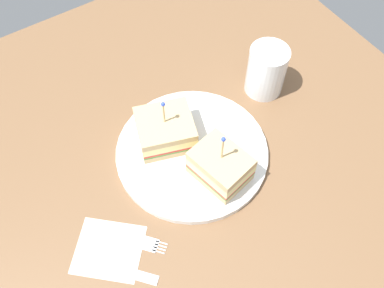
{
  "coord_description": "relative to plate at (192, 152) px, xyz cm",
  "views": [
    {
      "loc": [
        32.1,
        -20.88,
        63.57
      ],
      "look_at": [
        0.0,
        0.0,
        3.26
      ],
      "focal_mm": 39.6,
      "sensor_mm": 36.0,
      "label": 1
    }
  ],
  "objects": [
    {
      "name": "sandwich_half_front",
      "position": [
        -4.56,
        -2.46,
        3.21
      ],
      "size": [
        11.05,
        11.6,
        10.09
      ],
      "color": "tan",
      "rests_on": "plate"
    },
    {
      "name": "drink_glass",
      "position": [
        -5.12,
        19.72,
        3.67
      ],
      "size": [
        7.22,
        7.22,
        9.8
      ],
      "color": "silver",
      "rests_on": "ground_plane"
    },
    {
      "name": "napkin",
      "position": [
        7.42,
        -20.09,
        -0.56
      ],
      "size": [
        13.52,
        13.6,
        0.15
      ],
      "primitive_type": "cube",
      "rotation": [
        0.0,
        0.0,
        7.12
      ],
      "color": "beige",
      "rests_on": "ground_plane"
    },
    {
      "name": "plate",
      "position": [
        0.0,
        0.0,
        0.0
      ],
      "size": [
        26.37,
        26.37,
        1.26
      ],
      "primitive_type": "cylinder",
      "color": "white",
      "rests_on": "ground_plane"
    },
    {
      "name": "knife",
      "position": [
        11.5,
        -19.86,
        -0.46
      ],
      "size": [
        10.16,
        9.18,
        0.35
      ],
      "color": "silver",
      "rests_on": "ground_plane"
    },
    {
      "name": "sandwich_half_back",
      "position": [
        6.48,
        1.25,
        3.5
      ],
      "size": [
        10.25,
        8.72,
        11.1
      ],
      "color": "tan",
      "rests_on": "plate"
    },
    {
      "name": "ground_plane",
      "position": [
        0.0,
        0.0,
        -1.63
      ],
      "size": [
        92.51,
        92.51,
        2.0
      ],
      "primitive_type": "cube",
      "color": "brown"
    },
    {
      "name": "fork",
      "position": [
        8.8,
        -15.57,
        -0.46
      ],
      "size": [
        9.5,
        8.4,
        0.35
      ],
      "color": "silver",
      "rests_on": "ground_plane"
    }
  ]
}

